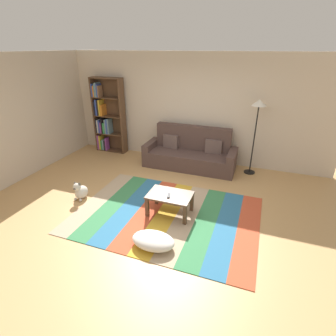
{
  "coord_description": "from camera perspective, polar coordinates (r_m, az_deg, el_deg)",
  "views": [
    {
      "loc": [
        1.67,
        -3.92,
        2.79
      ],
      "look_at": [
        0.08,
        0.41,
        0.65
      ],
      "focal_mm": 28.04,
      "sensor_mm": 36.0,
      "label": 1
    }
  ],
  "objects": [
    {
      "name": "couch",
      "position": [
        6.62,
        4.86,
        3.08
      ],
      "size": [
        2.26,
        0.8,
        1.0
      ],
      "color": "#4C3833",
      "rests_on": "ground_plane"
    },
    {
      "name": "dog",
      "position": [
        5.54,
        -18.47,
        -4.82
      ],
      "size": [
        0.22,
        0.35,
        0.4
      ],
      "color": "beige",
      "rests_on": "ground_plane"
    },
    {
      "name": "rug",
      "position": [
        4.86,
        -0.39,
        -10.07
      ],
      "size": [
        3.25,
        2.35,
        0.01
      ],
      "color": "tan",
      "rests_on": "ground_plane"
    },
    {
      "name": "bookshelf",
      "position": [
        7.7,
        -13.34,
        10.49
      ],
      "size": [
        0.9,
        0.28,
        2.06
      ],
      "color": "brown",
      "rests_on": "ground_plane"
    },
    {
      "name": "coffee_table",
      "position": [
        4.72,
        0.41,
        -6.48
      ],
      "size": [
        0.78,
        0.52,
        0.39
      ],
      "color": "#513826",
      "rests_on": "rug"
    },
    {
      "name": "ground_plane",
      "position": [
        5.09,
        -2.44,
        -8.33
      ],
      "size": [
        14.0,
        14.0,
        0.0
      ],
      "primitive_type": "plane",
      "color": "tan"
    },
    {
      "name": "tv_remote",
      "position": [
        4.62,
        0.15,
        -6.03
      ],
      "size": [
        0.08,
        0.16,
        0.02
      ],
      "primitive_type": "cube",
      "rotation": [
        0.0,
        0.0,
        0.26
      ],
      "color": "black",
      "rests_on": "coffee_table"
    },
    {
      "name": "back_wall",
      "position": [
        6.83,
        5.72,
        12.64
      ],
      "size": [
        6.8,
        0.1,
        2.7
      ],
      "primitive_type": "cube",
      "color": "beige",
      "rests_on": "ground_plane"
    },
    {
      "name": "pouf",
      "position": [
        4.14,
        -3.23,
        -15.48
      ],
      "size": [
        0.67,
        0.43,
        0.21
      ],
      "primitive_type": "ellipsoid",
      "color": "white",
      "rests_on": "rug"
    },
    {
      "name": "standing_lamp",
      "position": [
        6.22,
        18.96,
        11.31
      ],
      "size": [
        0.32,
        0.32,
        1.76
      ],
      "color": "black",
      "rests_on": "ground_plane"
    },
    {
      "name": "left_wall",
      "position": [
        7.04,
        -27.04,
        10.45
      ],
      "size": [
        0.1,
        5.5,
        2.7
      ],
      "primitive_type": "cube",
      "color": "beige",
      "rests_on": "ground_plane"
    }
  ]
}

